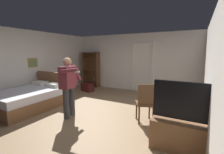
# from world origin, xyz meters

# --- Properties ---
(ground_plane) EXTENTS (7.05, 7.05, 0.00)m
(ground_plane) POSITION_xyz_m (0.00, 0.00, 0.00)
(ground_plane) COLOR #997A56
(wall_back) EXTENTS (5.90, 0.12, 2.53)m
(wall_back) POSITION_xyz_m (0.00, 3.27, 1.26)
(wall_back) COLOR silver
(wall_back) RESTS_ON ground_plane
(wall_left) EXTENTS (0.15, 6.65, 2.53)m
(wall_left) POSITION_xyz_m (-2.89, 0.00, 1.26)
(wall_left) COLOR silver
(wall_left) RESTS_ON ground_plane
(wall_right) EXTENTS (0.12, 6.65, 2.53)m
(wall_right) POSITION_xyz_m (2.89, 0.00, 1.26)
(wall_right) COLOR silver
(wall_right) RESTS_ON ground_plane
(doorway_frame) EXTENTS (0.93, 0.08, 2.13)m
(doorway_frame) POSITION_xyz_m (0.52, 3.19, 1.22)
(doorway_frame) COLOR white
(doorway_frame) RESTS_ON ground_plane
(bed) EXTENTS (1.56, 2.07, 1.02)m
(bed) POSITION_xyz_m (-1.95, -0.45, 0.30)
(bed) COLOR brown
(bed) RESTS_ON ground_plane
(bookshelf) EXTENTS (0.89, 0.32, 1.71)m
(bookshelf) POSITION_xyz_m (-2.10, 3.04, 0.93)
(bookshelf) COLOR brown
(bookshelf) RESTS_ON ground_plane
(tv_flatscreen) EXTENTS (1.17, 0.40, 1.25)m
(tv_flatscreen) POSITION_xyz_m (2.53, -0.62, 0.36)
(tv_flatscreen) COLOR brown
(tv_flatscreen) RESTS_ON ground_plane
(side_table) EXTENTS (0.62, 0.62, 0.70)m
(side_table) POSITION_xyz_m (2.23, 0.42, 0.47)
(side_table) COLOR brown
(side_table) RESTS_ON ground_plane
(laptop) EXTENTS (0.34, 0.34, 0.15)m
(laptop) POSITION_xyz_m (2.20, 0.38, 0.75)
(laptop) COLOR black
(laptop) RESTS_ON side_table
(bottle_on_table) EXTENTS (0.06, 0.06, 0.28)m
(bottle_on_table) POSITION_xyz_m (2.37, 0.34, 0.82)
(bottle_on_table) COLOR #1A3313
(bottle_on_table) RESTS_ON side_table
(wooden_chair) EXTENTS (0.57, 0.57, 0.99)m
(wooden_chair) POSITION_xyz_m (1.58, 0.19, 0.54)
(wooden_chair) COLOR brown
(wooden_chair) RESTS_ON ground_plane
(person_blue_shirt) EXTENTS (0.73, 0.64, 1.59)m
(person_blue_shirt) POSITION_xyz_m (-0.32, -0.42, 0.92)
(person_blue_shirt) COLOR #333338
(person_blue_shirt) RESTS_ON ground_plane
(suitcase_dark) EXTENTS (0.61, 0.44, 0.37)m
(suitcase_dark) POSITION_xyz_m (-1.62, 2.05, 0.18)
(suitcase_dark) COLOR #4C1919
(suitcase_dark) RESTS_ON ground_plane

